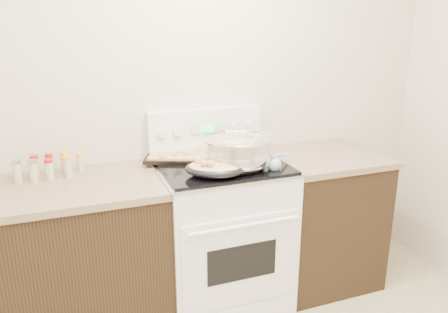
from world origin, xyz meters
name	(u,v)px	position (x,y,z in m)	size (l,w,h in m)	color
room_shell	(290,46)	(0.00, 0.00, 1.70)	(4.10, 3.60, 2.75)	beige
counter_left	(85,258)	(-0.48, 1.43, 0.46)	(0.93, 0.67, 0.92)	black
counter_right	(319,217)	(1.08, 1.43, 0.46)	(0.73, 0.67, 0.92)	black
kitchen_range	(221,231)	(0.35, 1.42, 0.49)	(0.78, 0.73, 1.22)	white
mixing_bowl	(237,152)	(0.41, 1.31, 1.04)	(0.44, 0.44, 0.24)	silver
roasting_pan	(216,167)	(0.24, 1.22, 0.99)	(0.40, 0.34, 0.11)	black
baking_sheet	(183,155)	(0.16, 1.61, 0.96)	(0.53, 0.46, 0.06)	black
wooden_spoon	(218,169)	(0.28, 1.29, 0.95)	(0.09, 0.26, 0.04)	#997946
blue_ladle	(275,163)	(0.60, 1.21, 0.98)	(0.23, 0.20, 0.10)	#83BBC4
spice_jars	(46,167)	(-0.63, 1.59, 0.98)	(0.38, 0.15, 0.13)	#BFB28C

